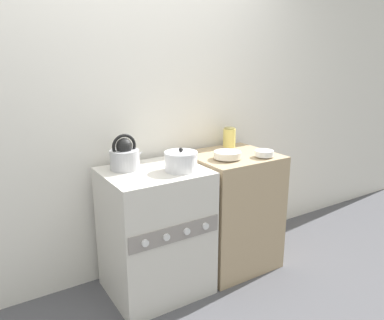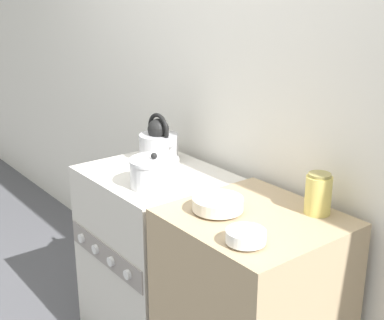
% 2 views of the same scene
% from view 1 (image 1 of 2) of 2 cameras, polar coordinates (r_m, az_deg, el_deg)
% --- Properties ---
extents(ground_plane, '(12.00, 12.00, 0.00)m').
position_cam_1_polar(ground_plane, '(2.66, -2.35, -21.76)').
color(ground_plane, '#4C4C51').
extents(wall_back, '(7.00, 0.06, 2.50)m').
position_cam_1_polar(wall_back, '(2.72, -9.52, 7.68)').
color(wall_back, silver).
rests_on(wall_back, ground_plane).
extents(stove, '(0.66, 0.59, 0.89)m').
position_cam_1_polar(stove, '(2.64, -5.57, -10.81)').
color(stove, beige).
rests_on(stove, ground_plane).
extents(counter, '(0.62, 0.58, 0.90)m').
position_cam_1_polar(counter, '(2.97, 6.01, -7.59)').
color(counter, tan).
rests_on(counter, ground_plane).
extents(kettle, '(0.24, 0.19, 0.24)m').
position_cam_1_polar(kettle, '(2.50, -10.19, 0.59)').
color(kettle, '#B2B2B7').
rests_on(kettle, stove).
extents(cooking_pot, '(0.22, 0.22, 0.15)m').
position_cam_1_polar(cooking_pot, '(2.44, -1.69, -0.18)').
color(cooking_pot, silver).
rests_on(cooking_pot, stove).
extents(enamel_bowl, '(0.20, 0.20, 0.06)m').
position_cam_1_polar(enamel_bowl, '(2.68, 5.41, 0.79)').
color(enamel_bowl, beige).
rests_on(enamel_bowl, counter).
extents(small_ceramic_bowl, '(0.14, 0.14, 0.05)m').
position_cam_1_polar(small_ceramic_bowl, '(2.77, 10.94, 1.01)').
color(small_ceramic_bowl, white).
rests_on(small_ceramic_bowl, counter).
extents(storage_jar, '(0.10, 0.10, 0.16)m').
position_cam_1_polar(storage_jar, '(3.04, 5.72, 3.43)').
color(storage_jar, '#E0CC66').
rests_on(storage_jar, counter).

